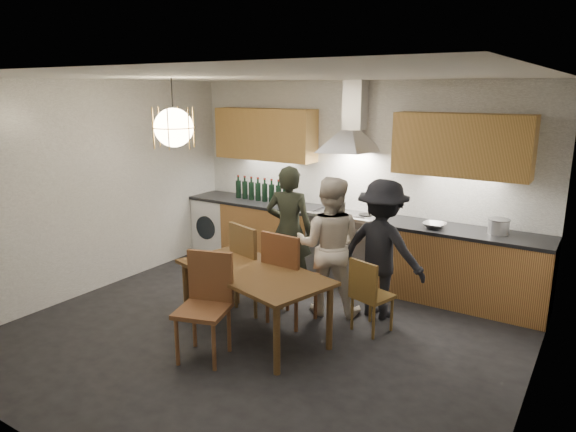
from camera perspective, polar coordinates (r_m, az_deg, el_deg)
The scene contains 17 objects.
ground at distance 5.50m, azimuth -3.03°, elevation -12.99°, with size 5.00×5.00×0.00m, color black.
room_shell at distance 4.97m, azimuth -3.28°, elevation 4.87°, with size 5.02×4.52×2.61m.
counter_run at distance 6.88m, azimuth 6.57°, elevation -3.38°, with size 5.00×0.62×0.90m.
range_stove at distance 6.89m, azimuth 6.37°, elevation -3.43°, with size 0.90×0.60×0.92m.
wall_fixtures at distance 6.72m, azimuth 7.16°, elevation 8.58°, with size 4.30×0.54×1.10m.
pendant_lamp at distance 5.49m, azimuth -12.59°, elevation 9.56°, with size 0.43×0.43×0.70m.
dining_table at distance 5.27m, azimuth -3.90°, elevation -6.86°, with size 1.81×1.23×0.70m.
chair_back_left at distance 5.82m, azimuth -4.08°, elevation -5.10°, with size 0.58×0.58×1.03m.
chair_back_mid at distance 5.49m, azimuth -0.17°, elevation -6.25°, with size 0.49×0.49×1.04m.
chair_back_right at distance 5.41m, azimuth 8.90°, elevation -8.26°, with size 0.45×0.45×0.80m.
chair_front at distance 4.95m, azimuth -9.06°, elevation -8.98°, with size 0.57×0.57×1.00m.
person_left at distance 6.33m, azimuth 0.12°, elevation -1.54°, with size 0.58×0.38×1.60m, color black.
person_mid at distance 5.76m, azimuth 4.60°, elevation -3.33°, with size 0.76×0.59×1.57m, color beige.
person_right at distance 5.74m, azimuth 10.38°, elevation -3.64°, with size 1.00×0.58×1.55m, color black.
mixing_bowl at distance 6.26m, azimuth 15.95°, elevation -1.01°, with size 0.27×0.27×0.07m, color #B8B8BC.
stock_pot at distance 6.24m, azimuth 22.36°, elevation -1.12°, with size 0.23×0.23×0.16m, color silver.
wine_bottles at distance 7.46m, azimuth -2.98°, elevation 2.96°, with size 0.92×0.08×0.34m.
Camera 1 is at (2.87, -3.97, 2.49)m, focal length 32.00 mm.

